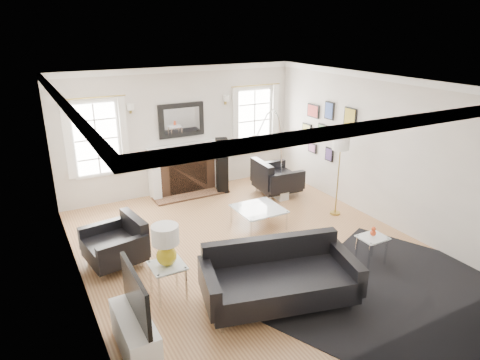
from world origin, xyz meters
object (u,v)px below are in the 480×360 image
armchair_left (118,244)px  arc_floor_lamp (270,157)px  fireplace (186,170)px  gourd_lamp (166,243)px  armchair_right (274,179)px  coffee_table (259,210)px  sofa (278,278)px

armchair_left → arc_floor_lamp: size_ratio=0.48×
fireplace → armchair_left: fireplace is taller
arc_floor_lamp → gourd_lamp: bearing=-147.8°
armchair_right → coffee_table: armchair_right is taller
arc_floor_lamp → armchair_right: bearing=51.3°
fireplace → armchair_right: (1.68, -1.06, -0.17)m
armchair_left → coffee_table: 2.67m
armchair_right → fireplace: bearing=147.9°
armchair_right → arc_floor_lamp: size_ratio=0.47×
sofa → coffee_table: bearing=65.6°
coffee_table → gourd_lamp: gourd_lamp is taller
gourd_lamp → armchair_left: bearing=108.2°
gourd_lamp → coffee_table: bearing=30.2°
fireplace → coffee_table: 2.36m
coffee_table → gourd_lamp: bearing=-149.8°
armchair_left → arc_floor_lamp: bearing=9.3°
fireplace → sofa: (-0.44, -4.43, -0.17)m
coffee_table → fireplace: bearing=103.0°
sofa → armchair_left: bearing=129.7°
fireplace → armchair_right: fireplace is taller
armchair_left → arc_floor_lamp: 3.32m
armchair_left → armchair_right: size_ratio=1.00×
armchair_left → coffee_table: bearing=2.1°
armchair_right → gourd_lamp: gourd_lamp is taller
fireplace → coffee_table: fireplace is taller
fireplace → sofa: size_ratio=0.75×
armchair_right → coffee_table: 1.69m
sofa → armchair_right: size_ratio=2.16×
armchair_right → gourd_lamp: (-3.42, -2.55, 0.48)m
fireplace → armchair_left: bearing=-131.8°
fireplace → coffee_table: size_ratio=2.00×
fireplace → arc_floor_lamp: 2.23m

